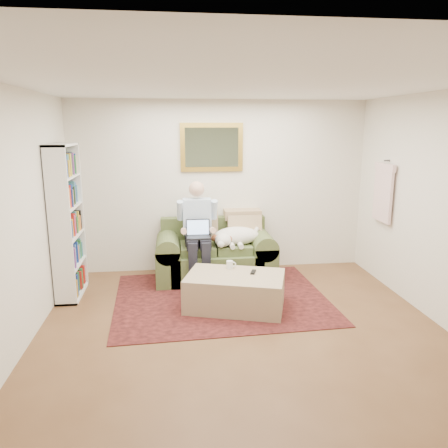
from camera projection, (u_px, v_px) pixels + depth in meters
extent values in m
cube|color=brown|center=(247.00, 343.00, 4.56)|extent=(4.50, 5.00, 0.01)
cube|color=white|center=(250.00, 83.00, 3.99)|extent=(4.50, 5.00, 0.01)
cube|color=white|center=(220.00, 187.00, 6.70)|extent=(4.50, 0.01, 2.60)
cube|color=white|center=(7.00, 228.00, 4.02)|extent=(0.01, 5.00, 2.60)
cube|color=black|center=(221.00, 298.00, 5.73)|extent=(2.82, 2.30, 0.01)
cube|color=#546234|center=(215.00, 265.00, 6.43)|extent=(1.31, 0.84, 0.42)
cube|color=#546234|center=(213.00, 231.00, 6.69)|extent=(1.58, 0.18, 0.43)
cube|color=#546234|center=(168.00, 263.00, 6.34)|extent=(0.34, 0.84, 0.87)
cube|color=#546234|center=(261.00, 260.00, 6.50)|extent=(0.34, 0.84, 0.87)
cube|color=#546234|center=(198.00, 248.00, 6.30)|extent=(0.50, 0.56, 0.12)
cube|color=#546234|center=(233.00, 247.00, 6.36)|extent=(0.50, 0.56, 0.12)
cube|color=black|center=(199.00, 237.00, 6.06)|extent=(0.33, 0.23, 0.02)
cube|color=black|center=(198.00, 227.00, 6.15)|extent=(0.33, 0.06, 0.23)
cube|color=#99BFF2|center=(198.00, 227.00, 6.14)|extent=(0.30, 0.05, 0.20)
cube|color=tan|center=(235.00, 291.00, 5.40)|extent=(1.35, 1.06, 0.43)
cylinder|color=white|center=(230.00, 265.00, 5.59)|extent=(0.08, 0.08, 0.10)
cube|color=black|center=(253.00, 272.00, 5.43)|extent=(0.10, 0.16, 0.02)
cube|color=gold|center=(212.00, 147.00, 6.53)|extent=(0.94, 0.04, 0.72)
cube|color=gray|center=(212.00, 147.00, 6.51)|extent=(0.80, 0.01, 0.58)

